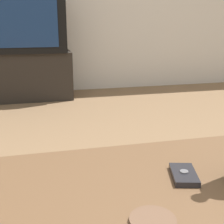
# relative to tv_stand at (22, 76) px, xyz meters

# --- Properties ---
(tv_stand) EXTENTS (0.97, 0.42, 0.47)m
(tv_stand) POSITION_rel_tv_stand_xyz_m (0.00, 0.00, 0.00)
(tv_stand) COLOR #28231E
(tv_stand) RESTS_ON ground_plane
(television) EXTENTS (0.88, 0.50, 0.55)m
(television) POSITION_rel_tv_stand_xyz_m (0.00, -0.00, 0.51)
(television) COLOR black
(television) RESTS_ON tv_stand
(cell_phone) EXTENTS (0.08, 0.11, 0.02)m
(cell_phone) POSITION_rel_tv_stand_xyz_m (0.48, -2.58, 0.18)
(cell_phone) COLOR #232328
(cell_phone) RESTS_ON coffee_table
(coaster) EXTENTS (0.09, 0.09, 0.01)m
(coaster) POSITION_rel_tv_stand_xyz_m (0.34, -2.73, 0.18)
(coaster) COLOR brown
(coaster) RESTS_ON coffee_table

